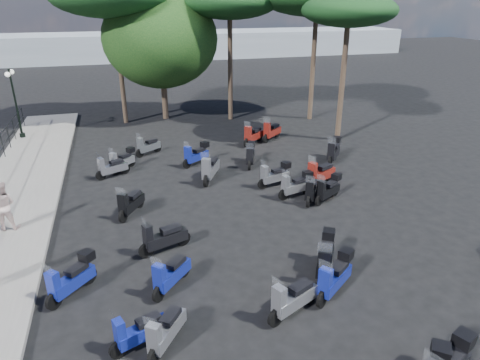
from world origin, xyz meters
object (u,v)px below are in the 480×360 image
object	(u,v)px
scooter_11	(122,160)
scooter_28	(328,189)
scooter_19	(334,277)
broadleaf_tree	(160,39)
scooter_16	(210,169)
scooter_31	(253,136)
scooter_23	(272,131)
scooter_5	(148,146)
scooter_3	(171,275)
scooter_20	(325,258)
scooter_1	(140,332)
scooter_32	(275,175)
scooter_9	(163,238)
scooter_4	(112,168)
scooter_15	(296,186)
scooter_17	(196,155)
scooter_10	(131,203)
pine_3	(349,11)
scooter_27	(320,174)
pine_0	(230,2)
lamp_post_2	(15,99)
pedestrian_far	(3,206)
scooter_2	(72,279)
scooter_22	(250,155)
scooter_8	(166,331)
scooter_14	(293,299)
scooter_21	(312,191)
scooter_29	(334,151)

from	to	relation	value
scooter_11	scooter_28	world-z (taller)	scooter_28
scooter_19	broadleaf_tree	world-z (taller)	broadleaf_tree
scooter_16	scooter_31	world-z (taller)	scooter_16
scooter_23	scooter_5	bearing A→B (deg)	53.77
scooter_3	scooter_20	distance (m)	4.16
scooter_1	scooter_3	xyz separation A→B (m)	(0.92, 1.83, 0.04)
scooter_16	scooter_32	world-z (taller)	scooter_16
scooter_9	scooter_28	distance (m)	6.55
scooter_9	scooter_11	bearing A→B (deg)	-11.54
scooter_4	scooter_5	xyz separation A→B (m)	(1.71, 2.41, -0.00)
scooter_15	scooter_5	bearing A→B (deg)	22.86
scooter_11	scooter_17	world-z (taller)	scooter_17
scooter_10	pine_3	xyz separation A→B (m)	(11.01, 5.69, 5.96)
scooter_9	scooter_28	xyz separation A→B (m)	(6.30, 1.81, -0.00)
scooter_27	scooter_23	bearing A→B (deg)	-27.91
scooter_15	scooter_31	world-z (taller)	scooter_31
pine_0	scooter_19	bearing A→B (deg)	-96.33
lamp_post_2	pedestrian_far	size ratio (longest dim) A/B	2.19
pedestrian_far	scooter_15	size ratio (longest dim) A/B	1.08
lamp_post_2	pine_3	xyz separation A→B (m)	(16.12, -4.72, 4.22)
scooter_3	scooter_23	bearing A→B (deg)	-79.05
scooter_9	broadleaf_tree	xyz separation A→B (m)	(1.97, 15.33, 4.32)
scooter_4	scooter_32	xyz separation A→B (m)	(6.27, -2.78, 0.04)
scooter_2	scooter_28	size ratio (longest dim) A/B	0.94
scooter_22	scooter_28	distance (m)	4.61
scooter_8	lamp_post_2	bearing A→B (deg)	-35.83
scooter_10	pine_0	size ratio (longest dim) A/B	0.18
scooter_14	scooter_17	bearing A→B (deg)	-23.50
scooter_9	scooter_11	world-z (taller)	scooter_9
scooter_23	broadleaf_tree	xyz separation A→B (m)	(-4.85, 6.01, 4.31)
lamp_post_2	scooter_4	world-z (taller)	lamp_post_2
lamp_post_2	scooter_20	size ratio (longest dim) A/B	2.32
lamp_post_2	scooter_31	size ratio (longest dim) A/B	2.62
scooter_5	scooter_21	xyz separation A→B (m)	(5.39, -6.89, 0.00)
scooter_2	scooter_14	world-z (taller)	scooter_14
scooter_23	scooter_32	size ratio (longest dim) A/B	0.90
scooter_3	scooter_28	size ratio (longest dim) A/B	0.94
lamp_post_2	scooter_14	distance (m)	18.86
scooter_21	scooter_23	bearing A→B (deg)	-61.70
lamp_post_2	scooter_8	size ratio (longest dim) A/B	2.74
scooter_3	scooter_10	xyz separation A→B (m)	(-0.78, 4.52, -0.00)
scooter_1	scooter_22	size ratio (longest dim) A/B	0.95
scooter_19	scooter_14	bearing A→B (deg)	71.96
scooter_1	scooter_23	bearing A→B (deg)	-51.69
scooter_1	scooter_27	xyz separation A→B (m)	(7.59, 6.84, 0.08)
scooter_20	scooter_22	size ratio (longest dim) A/B	1.03
scooter_11	scooter_20	world-z (taller)	scooter_20
scooter_17	scooter_29	distance (m)	6.30
lamp_post_2	scooter_14	size ratio (longest dim) A/B	2.31
scooter_4	scooter_17	xyz separation A→B (m)	(3.70, 0.45, 0.05)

